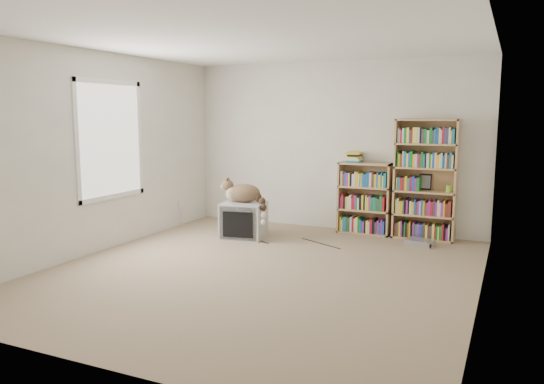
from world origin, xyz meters
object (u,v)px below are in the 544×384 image
at_px(cat, 246,196).
at_px(bookcase_tall, 425,182).
at_px(crt_tv, 244,220).
at_px(dvd_player, 420,242).
at_px(bookcase_short, 365,201).

xyz_separation_m(cat, bookcase_tall, (2.27, 0.99, 0.20)).
xyz_separation_m(crt_tv, dvd_player, (2.34, 0.57, -0.21)).
bearing_deg(dvd_player, crt_tv, -154.17).
relative_size(crt_tv, dvd_player, 1.91).
bearing_deg(dvd_player, bookcase_tall, 105.55).
distance_m(crt_tv, cat, 0.35).
bearing_deg(dvd_player, cat, -154.16).
bearing_deg(cat, bookcase_tall, 6.47).
height_order(crt_tv, bookcase_tall, bookcase_tall).
xyz_separation_m(bookcase_tall, bookcase_short, (-0.84, 0.00, -0.32)).
relative_size(bookcase_short, dvd_player, 3.00).
height_order(bookcase_tall, dvd_player, bookcase_tall).
distance_m(cat, bookcase_short, 1.74).
relative_size(cat, bookcase_short, 0.75).
distance_m(bookcase_short, dvd_player, 1.06).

